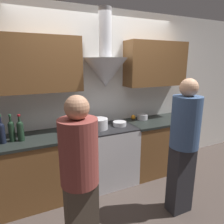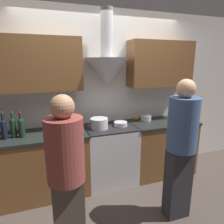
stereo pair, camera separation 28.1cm
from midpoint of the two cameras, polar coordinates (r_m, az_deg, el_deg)
ground_plane at (r=3.12m, az=4.17°, el=-21.85°), size 12.00×12.00×0.00m
wall_back at (r=3.06m, az=-1.24°, el=7.52°), size 8.40×0.63×2.60m
counter_left at (r=2.97m, az=-20.04°, el=-14.49°), size 1.59×0.62×0.89m
counter_right at (r=3.53m, az=15.94°, el=-9.52°), size 1.07×0.62×0.89m
stove_range at (r=3.14m, az=2.01°, el=-11.96°), size 0.75×0.60×0.89m
wine_bottle_5 at (r=2.74m, az=-25.99°, el=-4.23°), size 0.07×0.07×0.35m
wine_bottle_6 at (r=2.75m, az=-23.83°, el=-3.95°), size 0.07×0.07×0.34m
wine_bottle_7 at (r=2.72m, az=-21.84°, el=-3.99°), size 0.08×0.08×0.33m
stock_pot at (r=2.88m, az=-0.90°, el=-3.30°), size 0.26×0.26×0.15m
mixing_bowl at (r=3.02m, az=5.15°, el=-3.44°), size 0.20×0.20×0.06m
orange_fruit at (r=3.35m, az=9.40°, el=-1.67°), size 0.08×0.08×0.08m
saucepan at (r=3.36m, az=12.04°, el=-1.64°), size 0.17×0.17×0.09m
person_foreground_left at (r=1.84m, az=-8.47°, el=-17.37°), size 0.33×0.33×1.58m
person_foreground_right at (r=2.45m, az=22.31°, el=-8.78°), size 0.33×0.33×1.66m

